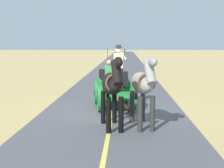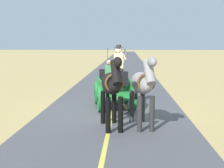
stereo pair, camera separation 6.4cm
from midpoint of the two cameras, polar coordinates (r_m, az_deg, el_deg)
The scene contains 6 objects.
ground_plane at distance 11.59m, azimuth -0.01°, elevation -5.09°, with size 200.00×200.00×0.00m, color tan.
road_surface at distance 11.58m, azimuth -0.01°, elevation -5.07°, with size 5.33×160.00×0.01m, color #4C4C51.
road_centre_stripe at distance 11.58m, azimuth -0.01°, elevation -5.05°, with size 0.12×160.00×0.00m, color #DBCC4C.
horse_drawn_carriage at distance 12.08m, azimuth 0.17°, elevation -0.62°, with size 1.82×4.51×2.50m.
horse_near_side at distance 9.14m, azimuth 5.64°, elevation -0.15°, with size 0.86×2.15×2.21m.
horse_off_side at distance 8.97m, azimuth -0.16°, elevation -0.25°, with size 0.88×2.15×2.21m.
Camera 1 is at (-0.47, 11.29, 2.57)m, focal length 48.61 mm.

